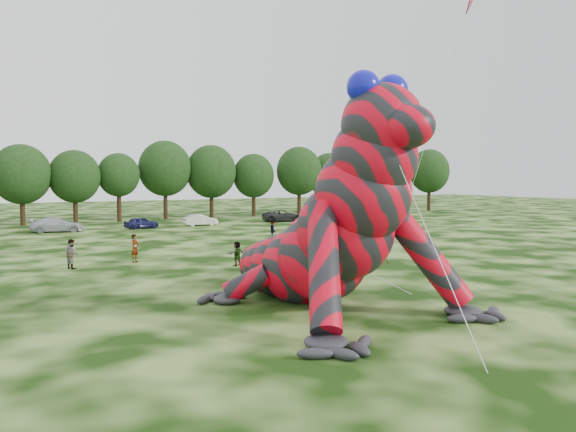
{
  "coord_description": "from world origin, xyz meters",
  "views": [
    {
      "loc": [
        -13.47,
        -15.46,
        5.67
      ],
      "look_at": [
        -2.25,
        5.57,
        4.0
      ],
      "focal_mm": 35.0,
      "sensor_mm": 36.0,
      "label": 1
    }
  ],
  "objects_px": {
    "tree_8": "(75,187)",
    "tree_13": "(299,181)",
    "tree_16": "(388,183)",
    "car_3": "(57,225)",
    "tree_10": "(165,180)",
    "car_5": "(200,220)",
    "spectator_3": "(298,231)",
    "tree_9": "(119,187)",
    "car_4": "(141,223)",
    "tree_7": "(22,185)",
    "flying_kite": "(464,22)",
    "spectator_5": "(237,254)",
    "inflatable_gecko": "(303,195)",
    "car_6": "(283,216)",
    "tree_11": "(211,181)",
    "tree_15": "(359,182)",
    "spectator_1": "(71,254)",
    "spectator_0": "(135,248)",
    "tree_17": "(429,180)",
    "car_7": "(334,214)",
    "tree_14": "(330,183)",
    "spectator_2": "(273,229)",
    "tree_12": "(254,185)"
  },
  "relations": [
    {
      "from": "tree_8",
      "to": "tree_13",
      "type": "distance_m",
      "value": 31.36
    },
    {
      "from": "tree_16",
      "to": "car_3",
      "type": "xyz_separation_m",
      "value": [
        -52.87,
        -13.02,
        -3.94
      ]
    },
    {
      "from": "tree_10",
      "to": "tree_16",
      "type": "bearing_deg",
      "value": 1.2
    },
    {
      "from": "car_5",
      "to": "spectator_3",
      "type": "xyz_separation_m",
      "value": [
        2.7,
        -18.55,
        0.21
      ]
    },
    {
      "from": "tree_9",
      "to": "car_4",
      "type": "xyz_separation_m",
      "value": [
        0.14,
        -11.12,
        -3.71
      ]
    },
    {
      "from": "tree_8",
      "to": "car_4",
      "type": "relative_size",
      "value": 2.41
    },
    {
      "from": "tree_7",
      "to": "flying_kite",
      "type": "bearing_deg",
      "value": -64.99
    },
    {
      "from": "car_5",
      "to": "spectator_5",
      "type": "relative_size",
      "value": 2.54
    },
    {
      "from": "spectator_3",
      "to": "spectator_5",
      "type": "bearing_deg",
      "value": -16.22
    },
    {
      "from": "inflatable_gecko",
      "to": "car_5",
      "type": "relative_size",
      "value": 4.88
    },
    {
      "from": "tree_8",
      "to": "car_6",
      "type": "relative_size",
      "value": 1.71
    },
    {
      "from": "tree_13",
      "to": "car_6",
      "type": "xyz_separation_m",
      "value": [
        -7.72,
        -9.64,
        -4.34
      ]
    },
    {
      "from": "car_3",
      "to": "car_6",
      "type": "distance_m",
      "value": 26.86
    },
    {
      "from": "tree_11",
      "to": "car_5",
      "type": "xyz_separation_m",
      "value": [
        -5.69,
        -11.6,
        -4.38
      ]
    },
    {
      "from": "car_6",
      "to": "tree_10",
      "type": "bearing_deg",
      "value": 57.8
    },
    {
      "from": "tree_15",
      "to": "tree_13",
      "type": "bearing_deg",
      "value": -176.75
    },
    {
      "from": "tree_16",
      "to": "spectator_1",
      "type": "height_order",
      "value": "tree_16"
    },
    {
      "from": "inflatable_gecko",
      "to": "spectator_5",
      "type": "relative_size",
      "value": 12.42
    },
    {
      "from": "tree_11",
      "to": "inflatable_gecko",
      "type": "bearing_deg",
      "value": -105.92
    },
    {
      "from": "tree_9",
      "to": "car_4",
      "type": "relative_size",
      "value": 2.34
    },
    {
      "from": "spectator_5",
      "to": "spectator_0",
      "type": "height_order",
      "value": "spectator_0"
    },
    {
      "from": "tree_17",
      "to": "car_7",
      "type": "relative_size",
      "value": 2.22
    },
    {
      "from": "tree_7",
      "to": "tree_14",
      "type": "xyz_separation_m",
      "value": [
        43.54,
        1.92,
        -0.04
      ]
    },
    {
      "from": "car_4",
      "to": "inflatable_gecko",
      "type": "bearing_deg",
      "value": 164.93
    },
    {
      "from": "tree_16",
      "to": "car_6",
      "type": "relative_size",
      "value": 1.79
    },
    {
      "from": "flying_kite",
      "to": "spectator_5",
      "type": "xyz_separation_m",
      "value": [
        -11.51,
        7.68,
        -14.1
      ]
    },
    {
      "from": "tree_10",
      "to": "spectator_2",
      "type": "xyz_separation_m",
      "value": [
        1.61,
        -29.08,
        -4.32
      ]
    },
    {
      "from": "car_6",
      "to": "car_5",
      "type": "bearing_deg",
      "value": 105.03
    },
    {
      "from": "tree_17",
      "to": "tree_12",
      "type": "bearing_deg",
      "value": 178.07
    },
    {
      "from": "tree_10",
      "to": "car_4",
      "type": "height_order",
      "value": "tree_10"
    },
    {
      "from": "spectator_2",
      "to": "tree_11",
      "type": "bearing_deg",
      "value": 3.38
    },
    {
      "from": "tree_8",
      "to": "spectator_5",
      "type": "xyz_separation_m",
      "value": [
        4.6,
        -39.59,
        -3.69
      ]
    },
    {
      "from": "tree_13",
      "to": "spectator_3",
      "type": "bearing_deg",
      "value": -119.33
    },
    {
      "from": "tree_16",
      "to": "spectator_0",
      "type": "relative_size",
      "value": 4.96
    },
    {
      "from": "tree_11",
      "to": "spectator_0",
      "type": "distance_m",
      "value": 41.13
    },
    {
      "from": "tree_15",
      "to": "car_4",
      "type": "relative_size",
      "value": 2.6
    },
    {
      "from": "tree_8",
      "to": "car_4",
      "type": "xyz_separation_m",
      "value": [
        5.42,
        -10.76,
        -3.84
      ]
    },
    {
      "from": "car_3",
      "to": "car_7",
      "type": "distance_m",
      "value": 34.72
    },
    {
      "from": "flying_kite",
      "to": "tree_10",
      "type": "distance_m",
      "value": 50.01
    },
    {
      "from": "tree_11",
      "to": "tree_15",
      "type": "relative_size",
      "value": 1.05
    },
    {
      "from": "tree_10",
      "to": "tree_13",
      "type": "distance_m",
      "value": 19.79
    },
    {
      "from": "tree_13",
      "to": "spectator_1",
      "type": "xyz_separation_m",
      "value": [
        -36.23,
        -35.94,
        -4.14
      ]
    },
    {
      "from": "tree_15",
      "to": "car_7",
      "type": "height_order",
      "value": "tree_15"
    },
    {
      "from": "spectator_1",
      "to": "spectator_0",
      "type": "bearing_deg",
      "value": -106.45
    },
    {
      "from": "car_4",
      "to": "spectator_1",
      "type": "height_order",
      "value": "spectator_1"
    },
    {
      "from": "car_3",
      "to": "flying_kite",
      "type": "bearing_deg",
      "value": -143.71
    },
    {
      "from": "car_3",
      "to": "spectator_5",
      "type": "xyz_separation_m",
      "value": [
        7.8,
        -28.96,
        0.03
      ]
    },
    {
      "from": "tree_10",
      "to": "spectator_2",
      "type": "height_order",
      "value": "tree_10"
    },
    {
      "from": "tree_8",
      "to": "tree_13",
      "type": "xyz_separation_m",
      "value": [
        31.35,
        0.14,
        0.59
      ]
    },
    {
      "from": "tree_17",
      "to": "inflatable_gecko",
      "type": "bearing_deg",
      "value": -136.56
    }
  ]
}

